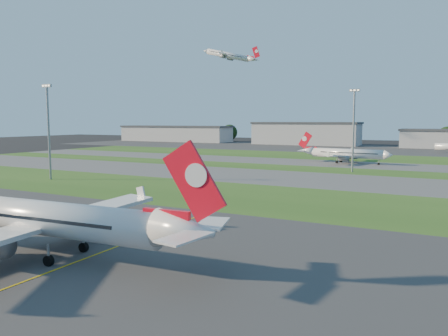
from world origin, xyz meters
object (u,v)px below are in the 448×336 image
Objects in this scene: airliner_taxiing at (346,154)px; light_mast_west at (48,125)px; light_mast_centre at (354,125)px; airliner_parked at (44,219)px.

airliner_taxiing is 1.30× the size of light_mast_west.
light_mast_west is 89.64m from light_mast_centre.
airliner_parked reaches higher than airliner_taxiing.
light_mast_west and light_mast_centre have the same top height.
light_mast_west is (-54.61, 48.13, 10.39)m from airliner_parked.
light_mast_centre is at bearing 111.80° from airliner_taxiing.
airliner_taxiing is 31.29m from light_mast_centre.
airliner_parked is at bearing -41.39° from light_mast_west.
light_mast_west is 1.00× the size of light_mast_centre.
airliner_taxiing is (7.58, 132.31, -0.74)m from airliner_parked.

